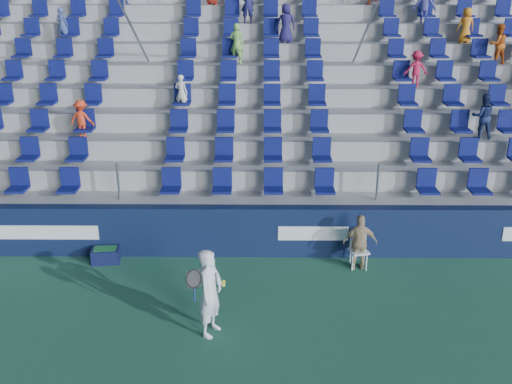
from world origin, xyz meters
TOP-DOWN VIEW (x-y plane):
  - ground at (0.00, 0.00)m, footprint 70.00×70.00m
  - sponsor_wall at (0.00, 3.15)m, footprint 24.00×0.32m
  - grandstand at (-0.00, 8.24)m, footprint 24.00×8.17m
  - tennis_player at (-0.59, 0.04)m, footprint 0.70×0.71m
  - line_judge_chair at (2.48, 2.64)m, footprint 0.46×0.47m
  - line_judge at (2.48, 2.50)m, footprint 0.76×0.33m
  - ball_bin at (-3.21, 2.75)m, footprint 0.65×0.46m

SIDE VIEW (x-z plane):
  - ground at x=0.00m, z-range 0.00..0.00m
  - ball_bin at x=-3.21m, z-range 0.01..0.36m
  - line_judge_chair at x=2.48m, z-range 0.06..0.93m
  - sponsor_wall at x=0.00m, z-range 0.00..1.20m
  - line_judge at x=2.48m, z-range 0.00..1.28m
  - tennis_player at x=-0.59m, z-range 0.00..1.68m
  - grandstand at x=0.00m, z-range -1.18..5.45m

